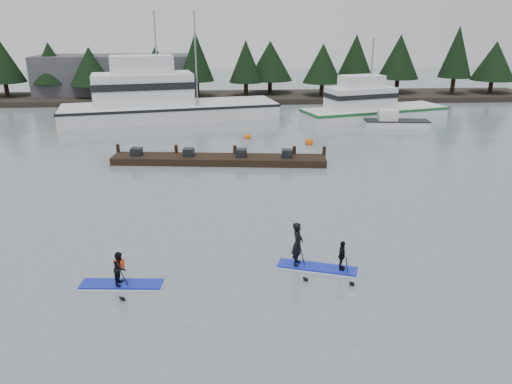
{
  "coord_description": "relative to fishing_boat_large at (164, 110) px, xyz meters",
  "views": [
    {
      "loc": [
        -1.53,
        -16.9,
        9.16
      ],
      "look_at": [
        0.0,
        6.0,
        1.1
      ],
      "focal_mm": 35.0,
      "sensor_mm": 36.0,
      "label": 1
    }
  ],
  "objects": [
    {
      "name": "treeline",
      "position": [
        7.07,
        11.48,
        -0.85
      ],
      "size": [
        60.0,
        4.0,
        8.0
      ],
      "primitive_type": null,
      "color": "black",
      "rests_on": "ground"
    },
    {
      "name": "buoy_b",
      "position": [
        7.45,
        -8.45,
        -0.85
      ],
      "size": [
        0.51,
        0.51,
        0.51
      ],
      "primitive_type": "sphere",
      "color": "#F15B0C",
      "rests_on": "ground"
    },
    {
      "name": "ground",
      "position": [
        7.07,
        -30.52,
        -0.85
      ],
      "size": [
        160.0,
        160.0,
        0.0
      ],
      "primitive_type": "plane",
      "color": "slate",
      "rests_on": "ground"
    },
    {
      "name": "buoy_a",
      "position": [
        -8.6,
        -4.14,
        -0.85
      ],
      "size": [
        0.54,
        0.54,
        0.54
      ],
      "primitive_type": "sphere",
      "color": "#F15B0C",
      "rests_on": "ground"
    },
    {
      "name": "paddleboard_solo",
      "position": [
        1.76,
        -31.28,
        -0.39
      ],
      "size": [
        3.0,
        1.15,
        1.82
      ],
      "rotation": [
        0.0,
        0.0,
        -0.08
      ],
      "color": "#1324B4",
      "rests_on": "ground"
    },
    {
      "name": "paddleboard_duo",
      "position": [
        8.88,
        -30.44,
        -0.19
      ],
      "size": [
        3.11,
        1.79,
        2.34
      ],
      "rotation": [
        0.0,
        0.0,
        -0.32
      ],
      "color": "#1424BE",
      "rests_on": "ground"
    },
    {
      "name": "waterfront_building",
      "position": [
        -6.93,
        13.48,
        1.65
      ],
      "size": [
        18.0,
        6.0,
        5.0
      ],
      "primitive_type": "cube",
      "color": "#4C4C51",
      "rests_on": "ground"
    },
    {
      "name": "skiff",
      "position": [
        20.75,
        -5.06,
        -0.53
      ],
      "size": [
        5.64,
        2.2,
        0.64
      ],
      "primitive_type": "cube",
      "rotation": [
        0.0,
        0.0,
        -0.1
      ],
      "color": "white",
      "rests_on": "ground"
    },
    {
      "name": "far_shore",
      "position": [
        7.07,
        11.48,
        -0.55
      ],
      "size": [
        70.0,
        8.0,
        0.6
      ],
      "primitive_type": "cube",
      "color": "#2D281E",
      "rests_on": "ground"
    },
    {
      "name": "buoy_d",
      "position": [
        12.05,
        -10.71,
        -0.85
      ],
      "size": [
        0.62,
        0.62,
        0.62
      ],
      "primitive_type": "sphere",
      "color": "#F15B0C",
      "rests_on": "ground"
    },
    {
      "name": "floating_dock",
      "position": [
        5.22,
        -15.43,
        -0.62
      ],
      "size": [
        14.22,
        3.44,
        0.47
      ],
      "primitive_type": "cube",
      "rotation": [
        0.0,
        0.0,
        -0.11
      ],
      "color": "black",
      "rests_on": "ground"
    },
    {
      "name": "fishing_boat_medium",
      "position": [
        19.54,
        -1.27,
        -0.27
      ],
      "size": [
        14.36,
        7.61,
        8.31
      ],
      "rotation": [
        0.0,
        0.0,
        0.28
      ],
      "color": "white",
      "rests_on": "ground"
    },
    {
      "name": "buoy_c",
      "position": [
        22.64,
        -4.79,
        -0.85
      ],
      "size": [
        0.53,
        0.53,
        0.53
      ],
      "primitive_type": "sphere",
      "color": "#F15B0C",
      "rests_on": "ground"
    },
    {
      "name": "fishing_boat_large",
      "position": [
        0.0,
        0.0,
        0.0
      ],
      "size": [
        20.59,
        9.23,
        10.98
      ],
      "rotation": [
        0.0,
        0.0,
        0.19
      ],
      "color": "white",
      "rests_on": "ground"
    }
  ]
}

